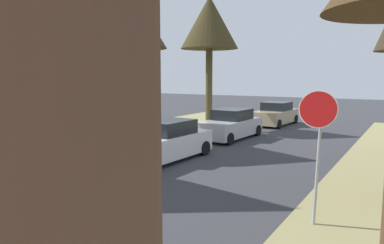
% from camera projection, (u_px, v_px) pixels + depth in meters
% --- Properties ---
extents(stop_sign_far, '(0.81, 0.44, 2.96)m').
position_uv_depth(stop_sign_far, '(318.00, 128.00, 7.52)').
color(stop_sign_far, '#9EA0A5').
rests_on(stop_sign_far, grass_verge_right).
extents(street_tree_left_mid_b, '(4.28, 4.28, 8.07)m').
position_uv_depth(street_tree_left_mid_b, '(119.00, 10.00, 15.85)').
color(street_tree_left_mid_b, brown).
rests_on(street_tree_left_mid_b, grass_verge_left).
extents(street_tree_left_far, '(3.52, 3.52, 8.12)m').
position_uv_depth(street_tree_left_far, '(209.00, 24.00, 21.34)').
color(street_tree_left_far, '#494325').
rests_on(street_tree_left_far, grass_verge_left).
extents(parked_sedan_green, '(2.09, 4.47, 1.57)m').
position_uv_depth(parked_sedan_green, '(3.00, 184.00, 8.48)').
color(parked_sedan_green, '#28663D').
rests_on(parked_sedan_green, ground).
extents(parked_sedan_white, '(2.09, 4.47, 1.57)m').
position_uv_depth(parked_sedan_white, '(165.00, 142.00, 13.99)').
color(parked_sedan_white, white).
rests_on(parked_sedan_white, ground).
extents(parked_sedan_silver, '(2.09, 4.47, 1.57)m').
position_uv_depth(parked_sedan_silver, '(230.00, 125.00, 18.92)').
color(parked_sedan_silver, '#BCBCC1').
rests_on(parked_sedan_silver, ground).
extents(parked_sedan_tan, '(2.09, 4.47, 1.57)m').
position_uv_depth(parked_sedan_tan, '(276.00, 114.00, 24.31)').
color(parked_sedan_tan, tan).
rests_on(parked_sedan_tan, ground).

